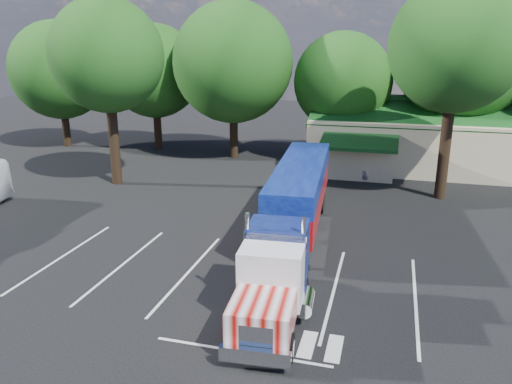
% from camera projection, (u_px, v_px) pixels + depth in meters
% --- Properties ---
extents(ground, '(120.00, 120.00, 0.00)m').
position_uv_depth(ground, '(231.00, 226.00, 27.53)').
color(ground, black).
rests_on(ground, ground).
extents(event_hall, '(24.20, 14.12, 5.55)m').
position_uv_depth(event_hall, '(463.00, 140.00, 39.82)').
color(event_hall, '#BEAE8D').
rests_on(event_hall, ground).
extents(tree_row_a, '(9.00, 9.00, 11.68)m').
position_uv_depth(tree_row_a, '(60.00, 70.00, 46.24)').
color(tree_row_a, black).
rests_on(tree_row_a, ground).
extents(tree_row_b, '(8.40, 8.40, 11.35)m').
position_uv_depth(tree_row_b, '(154.00, 71.00, 45.17)').
color(tree_row_b, black).
rests_on(tree_row_b, ground).
extents(tree_row_c, '(10.00, 10.00, 13.05)m').
position_uv_depth(tree_row_c, '(233.00, 63.00, 41.40)').
color(tree_row_c, black).
rests_on(tree_row_c, ground).
extents(tree_row_d, '(8.00, 8.00, 10.60)m').
position_uv_depth(tree_row_d, '(343.00, 82.00, 40.74)').
color(tree_row_d, black).
rests_on(tree_row_d, ground).
extents(tree_row_e, '(9.60, 9.60, 12.90)m').
position_uv_depth(tree_row_e, '(462.00, 64.00, 38.48)').
color(tree_row_e, black).
rests_on(tree_row_e, ground).
extents(tree_near_left, '(7.60, 7.60, 12.65)m').
position_uv_depth(tree_near_left, '(107.00, 56.00, 33.16)').
color(tree_near_left, black).
rests_on(tree_near_left, ground).
extents(tree_near_right, '(8.00, 8.00, 13.50)m').
position_uv_depth(tree_near_right, '(456.00, 46.00, 29.69)').
color(tree_near_right, black).
rests_on(tree_near_right, ground).
extents(semi_truck, '(3.81, 18.43, 3.84)m').
position_uv_depth(semi_truck, '(295.00, 205.00, 24.07)').
color(semi_truck, black).
rests_on(semi_truck, ground).
extents(woman, '(0.56, 0.76, 1.91)m').
position_uv_depth(woman, '(308.00, 224.00, 25.02)').
color(woman, black).
rests_on(woman, ground).
extents(bicycle, '(0.95, 2.00, 1.01)m').
position_uv_depth(bicycle, '(304.00, 217.00, 27.48)').
color(bicycle, black).
rests_on(bicycle, ground).
extents(silver_sedan, '(4.54, 2.83, 1.41)m').
position_uv_depth(silver_sedan, '(345.00, 167.00, 37.42)').
color(silver_sedan, '#AEB0B6').
rests_on(silver_sedan, ground).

